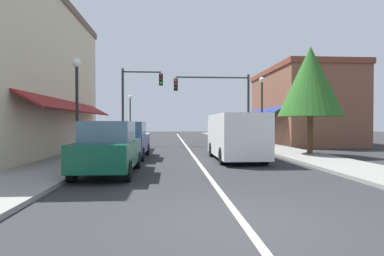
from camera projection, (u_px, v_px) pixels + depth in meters
The scene contains 15 objects.
ground_plane at pixel (186, 146), 23.26m from camera, with size 80.00×80.00×0.00m, color #28282B.
sidewalk_left at pixel (111, 146), 22.86m from camera, with size 2.60×56.00×0.12m, color gray.
sidewalk_right at pixel (259, 145), 23.66m from camera, with size 2.60×56.00×0.12m, color gray.
lane_center_stripe at pixel (186, 146), 23.26m from camera, with size 0.14×52.00×0.01m, color silver.
storefront_left_block at pixel (20, 76), 16.54m from camera, with size 5.90×14.20×8.42m.
storefront_right_block at pixel (301, 107), 25.91m from camera, with size 6.97×10.20×6.11m.
parked_car_nearest_left at pixel (109, 148), 10.39m from camera, with size 1.81×4.11×1.77m.
parked_car_second_left at pixel (128, 140), 15.24m from camera, with size 1.85×4.13×1.77m.
van_in_lane at pixel (236, 135), 14.50m from camera, with size 2.02×5.19×2.12m.
traffic_signal_mast_arm at pixel (222, 96), 23.82m from camera, with size 5.80×0.50×5.42m.
traffic_signal_left_corner at pixel (136, 95), 24.06m from camera, with size 3.16×0.50×5.89m.
street_lamp_left_near at pixel (77, 92), 12.69m from camera, with size 0.36×0.36×4.33m.
street_lamp_right_mid at pixel (262, 101), 20.66m from camera, with size 0.36×0.36×4.73m.
street_lamp_left_far at pixel (130, 110), 28.99m from camera, with size 0.36×0.36×4.28m.
tree_right_near at pixel (310, 82), 16.32m from camera, with size 3.31×3.31×5.70m.
Camera 1 is at (-1.27, -5.21, 1.71)m, focal length 29.40 mm.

